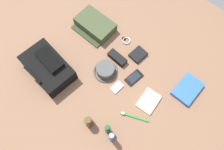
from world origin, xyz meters
TOP-DOWN VIEW (x-y plane):
  - ground_plane at (0.00, 0.00)m, footprint 2.64×2.02m
  - backpack at (0.35, 0.26)m, footprint 0.37×0.25m
  - toiletry_pouch at (0.37, -0.21)m, footprint 0.29×0.22m
  - bucket_hat at (0.06, 0.00)m, footprint 0.17×0.17m
  - deodorant_spray at (-0.27, 0.30)m, footprint 0.03×0.03m
  - shampoo_bottle at (-0.22, 0.28)m, footprint 0.03×0.03m
  - cologne_bottle at (-0.11, 0.33)m, footprint 0.05×0.05m
  - paperback_novel at (-0.43, -0.27)m, footprint 0.14×0.20m
  - cell_phone at (-0.11, -0.10)m, footprint 0.08×0.13m
  - media_player at (-0.08, 0.03)m, footprint 0.06×0.09m
  - wristwatch at (0.12, -0.28)m, footprint 0.07×0.06m
  - toothbrush at (-0.28, 0.11)m, footprint 0.17×0.09m
  - wallet at (-0.02, -0.25)m, footprint 0.10×0.12m
  - notepad at (-0.29, -0.04)m, footprint 0.13×0.16m
  - sunglasses_case at (0.07, -0.13)m, footprint 0.14×0.06m

SIDE VIEW (x-z plane):
  - ground_plane at x=0.00m, z-range -0.02..0.00m
  - media_player at x=-0.08m, z-range 0.00..0.01m
  - wristwatch at x=0.12m, z-range 0.00..0.01m
  - cell_phone at x=-0.11m, z-range 0.00..0.01m
  - toothbrush at x=-0.28m, z-range 0.00..0.02m
  - notepad at x=-0.29m, z-range 0.00..0.02m
  - wallet at x=-0.02m, z-range 0.00..0.02m
  - paperback_novel at x=-0.43m, z-range 0.00..0.03m
  - sunglasses_case at x=0.07m, z-range 0.00..0.04m
  - bucket_hat at x=0.06m, z-range 0.00..0.06m
  - toiletry_pouch at x=0.37m, z-range 0.00..0.07m
  - cologne_bottle at x=-0.11m, z-range 0.00..0.11m
  - backpack at x=0.35m, z-range -0.01..0.12m
  - shampoo_bottle at x=-0.22m, z-range 0.00..0.12m
  - deodorant_spray at x=-0.27m, z-range 0.00..0.14m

